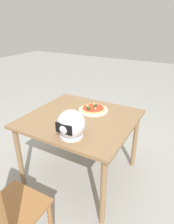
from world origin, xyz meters
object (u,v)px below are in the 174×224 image
at_px(dining_table, 80,124).
at_px(chair_far, 1,213).
at_px(motorcycle_helmet, 71,124).
at_px(pizza, 93,108).

distance_m(dining_table, chair_far, 1.04).
bearing_deg(chair_far, dining_table, -88.85).
bearing_deg(motorcycle_helmet, dining_table, -70.95).
height_order(pizza, chair_far, chair_far).
bearing_deg(pizza, motorcycle_helmet, 98.51).
distance_m(dining_table, pizza, 0.24).
relative_size(dining_table, pizza, 4.14).
relative_size(pizza, motorcycle_helmet, 1.07).
bearing_deg(pizza, chair_far, 89.33).
bearing_deg(motorcycle_helmet, pizza, -81.49).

